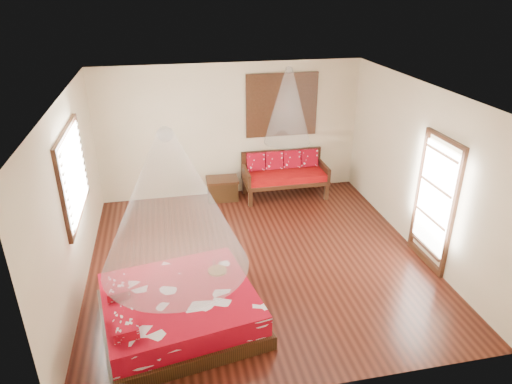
{
  "coord_description": "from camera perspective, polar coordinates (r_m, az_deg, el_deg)",
  "views": [
    {
      "loc": [
        -1.35,
        -6.34,
        4.26
      ],
      "look_at": [
        0.01,
        0.21,
        1.15
      ],
      "focal_mm": 32.0,
      "sensor_mm": 36.0,
      "label": 1
    }
  ],
  "objects": [
    {
      "name": "daybed",
      "position": [
        9.79,
        3.56,
        2.46
      ],
      "size": [
        1.77,
        0.79,
        0.94
      ],
      "color": "black",
      "rests_on": "floor"
    },
    {
      "name": "window_left",
      "position": [
        7.15,
        -21.84,
        2.11
      ],
      "size": [
        0.1,
        1.74,
        1.34
      ],
      "color": "black",
      "rests_on": "wall_left"
    },
    {
      "name": "room",
      "position": [
        7.08,
        0.28,
        1.14
      ],
      "size": [
        5.54,
        5.54,
        2.84
      ],
      "color": "black",
      "rests_on": "ground"
    },
    {
      "name": "wine_tray",
      "position": [
        6.57,
        -4.87,
        -9.46
      ],
      "size": [
        0.26,
        0.26,
        0.21
      ],
      "rotation": [
        0.0,
        0.0,
        0.26
      ],
      "color": "brown",
      "rests_on": "bed"
    },
    {
      "name": "mosquito_net_daybed",
      "position": [
        9.21,
        4.01,
        10.69
      ],
      "size": [
        0.95,
        0.95,
        1.5
      ],
      "primitive_type": "cone",
      "color": "white",
      "rests_on": "ceiling"
    },
    {
      "name": "glazed_door",
      "position": [
        7.72,
        21.39,
        -1.29
      ],
      "size": [
        0.08,
        1.02,
        2.16
      ],
      "color": "black",
      "rests_on": "floor"
    },
    {
      "name": "bed",
      "position": [
        6.4,
        -9.59,
        -14.27
      ],
      "size": [
        2.32,
        2.16,
        0.64
      ],
      "rotation": [
        0.0,
        0.0,
        0.17
      ],
      "color": "black",
      "rests_on": "floor"
    },
    {
      "name": "mosquito_net_main",
      "position": [
        5.54,
        -10.58,
        -1.29
      ],
      "size": [
        1.85,
        1.85,
        1.8
      ],
      "primitive_type": "cone",
      "color": "white",
      "rests_on": "ceiling"
    },
    {
      "name": "shutter_panel",
      "position": [
        9.67,
        3.25,
        10.79
      ],
      "size": [
        1.52,
        0.06,
        1.32
      ],
      "color": "black",
      "rests_on": "wall_back"
    },
    {
      "name": "storage_chest",
      "position": [
        9.73,
        -4.22,
        0.45
      ],
      "size": [
        0.69,
        0.52,
        0.46
      ],
      "rotation": [
        0.0,
        0.0,
        -0.04
      ],
      "color": "black",
      "rests_on": "floor"
    }
  ]
}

